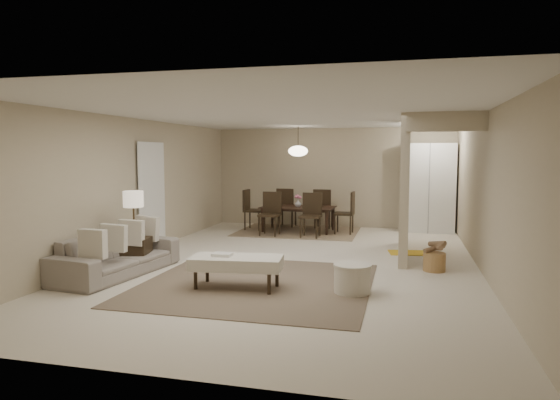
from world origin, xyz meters
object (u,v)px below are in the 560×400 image
(round_pouf, at_px, (352,279))
(pantry_cabinet, at_px, (429,188))
(ottoman_bench, at_px, (237,263))
(side_table, at_px, (135,253))
(dining_table, at_px, (298,219))
(wicker_basket, at_px, (434,262))
(sofa, at_px, (117,255))

(round_pouf, bearing_deg, pantry_cabinet, 78.25)
(ottoman_bench, relative_size, side_table, 2.59)
(round_pouf, distance_m, dining_table, 5.31)
(pantry_cabinet, bearing_deg, dining_table, -165.95)
(wicker_basket, relative_size, dining_table, 0.20)
(ottoman_bench, distance_m, dining_table, 5.15)
(side_table, bearing_deg, dining_table, 68.43)
(round_pouf, distance_m, wicker_basket, 1.95)
(side_table, distance_m, round_pouf, 3.60)
(sofa, bearing_deg, side_table, 0.30)
(side_table, relative_size, round_pouf, 1.00)
(dining_table, bearing_deg, side_table, -109.19)
(sofa, xyz_separation_m, wicker_basket, (4.74, 1.44, -0.17))
(dining_table, bearing_deg, wicker_basket, -46.77)
(ottoman_bench, distance_m, side_table, 2.11)
(side_table, distance_m, wicker_basket, 4.80)
(round_pouf, bearing_deg, dining_table, 109.91)
(round_pouf, bearing_deg, side_table, 170.87)
(sofa, distance_m, round_pouf, 3.61)
(sofa, height_order, ottoman_bench, sofa)
(sofa, distance_m, ottoman_bench, 2.06)
(round_pouf, bearing_deg, ottoman_bench, -174.60)
(wicker_basket, bearing_deg, sofa, -163.08)
(side_table, distance_m, dining_table, 4.75)
(side_table, bearing_deg, round_pouf, -9.13)
(side_table, bearing_deg, ottoman_bench, -19.95)
(pantry_cabinet, bearing_deg, side_table, -132.57)
(sofa, bearing_deg, pantry_cabinet, -33.56)
(ottoman_bench, height_order, wicker_basket, ottoman_bench)
(pantry_cabinet, bearing_deg, wicker_basket, -90.88)
(pantry_cabinet, relative_size, round_pouf, 4.18)
(round_pouf, height_order, dining_table, dining_table)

